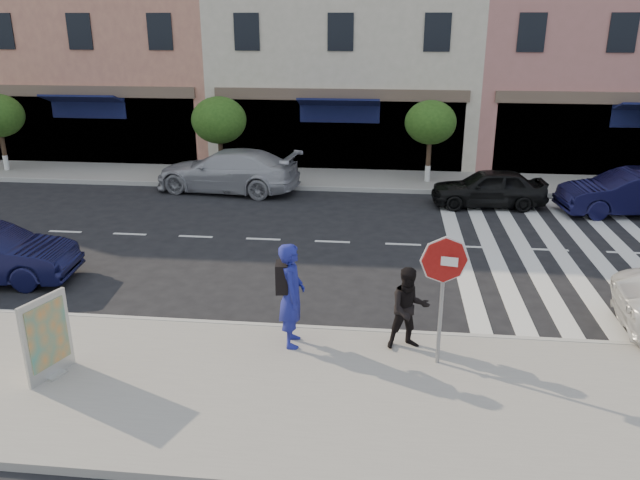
{
  "coord_description": "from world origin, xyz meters",
  "views": [
    {
      "loc": [
        1.49,
        -12.62,
        6.0
      ],
      "look_at": [
        0.07,
        0.21,
        1.4
      ],
      "focal_mm": 35.0,
      "sensor_mm": 36.0,
      "label": 1
    }
  ],
  "objects": [
    {
      "name": "ground",
      "position": [
        0.0,
        0.0,
        0.0
      ],
      "size": [
        120.0,
        120.0,
        0.0
      ],
      "primitive_type": "plane",
      "color": "black",
      "rests_on": "ground"
    },
    {
      "name": "sidewalk_near",
      "position": [
        0.0,
        -3.75,
        0.07
      ],
      "size": [
        60.0,
        4.5,
        0.15
      ],
      "primitive_type": "cube",
      "color": "gray",
      "rests_on": "ground"
    },
    {
      "name": "sidewalk_far",
      "position": [
        0.0,
        11.0,
        0.07
      ],
      "size": [
        60.0,
        3.0,
        0.15
      ],
      "primitive_type": "cube",
      "color": "gray",
      "rests_on": "ground"
    },
    {
      "name": "building_centre",
      "position": [
        -0.5,
        17.0,
        5.5
      ],
      "size": [
        11.0,
        9.0,
        11.0
      ],
      "primitive_type": "cube",
      "color": "beige",
      "rests_on": "ground"
    },
    {
      "name": "building_east_mid",
      "position": [
        11.5,
        17.0,
        6.5
      ],
      "size": [
        13.0,
        9.0,
        13.0
      ],
      "primitive_type": "cube",
      "color": "tan",
      "rests_on": "ground"
    },
    {
      "name": "street_tree_wb",
      "position": [
        -5.0,
        10.8,
        2.31
      ],
      "size": [
        2.1,
        2.1,
        3.06
      ],
      "color": "#473323",
      "rests_on": "sidewalk_far"
    },
    {
      "name": "street_tree_c",
      "position": [
        3.0,
        10.8,
        2.36
      ],
      "size": [
        1.9,
        1.9,
        3.04
      ],
      "color": "#473323",
      "rests_on": "sidewalk_far"
    },
    {
      "name": "stop_sign",
      "position": [
        2.5,
        -2.62,
        1.91
      ],
      "size": [
        0.84,
        0.21,
        2.41
      ],
      "rotation": [
        0.0,
        0.0,
        -0.21
      ],
      "color": "gray",
      "rests_on": "sidewalk_near"
    },
    {
      "name": "photographer",
      "position": [
        -0.2,
        -2.2,
        1.16
      ],
      "size": [
        0.56,
        0.79,
        2.02
      ],
      "primitive_type": "imported",
      "rotation": [
        0.0,
        0.0,
        1.68
      ],
      "color": "navy",
      "rests_on": "sidewalk_near"
    },
    {
      "name": "walker",
      "position": [
        1.97,
        -2.1,
        0.95
      ],
      "size": [
        0.91,
        0.8,
        1.6
      ],
      "primitive_type": "imported",
      "rotation": [
        0.0,
        0.0,
        0.28
      ],
      "color": "black",
      "rests_on": "sidewalk_near"
    },
    {
      "name": "poster_board",
      "position": [
        -4.16,
        -3.78,
        0.86
      ],
      "size": [
        0.43,
        0.93,
        1.48
      ],
      "rotation": [
        0.0,
        0.0,
        -0.33
      ],
      "color": "beige",
      "rests_on": "sidewalk_near"
    },
    {
      "name": "car_far_left",
      "position": [
        -4.32,
        9.1,
        0.76
      ],
      "size": [
        5.5,
        2.82,
        1.53
      ],
      "primitive_type": "imported",
      "rotation": [
        0.0,
        0.0,
        -1.7
      ],
      "color": "#A7A7AC",
      "rests_on": "ground"
    },
    {
      "name": "car_far_mid",
      "position": [
        4.87,
        8.13,
        0.64
      ],
      "size": [
        3.85,
        1.76,
        1.28
      ],
      "primitive_type": "imported",
      "rotation": [
        0.0,
        0.0,
        -1.51
      ],
      "color": "black",
      "rests_on": "ground"
    },
    {
      "name": "car_far_right",
      "position": [
        9.24,
        7.68,
        0.72
      ],
      "size": [
        4.53,
        2.03,
        1.44
      ],
      "primitive_type": "imported",
      "rotation": [
        0.0,
        0.0,
        -1.45
      ],
      "color": "black",
      "rests_on": "ground"
    }
  ]
}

